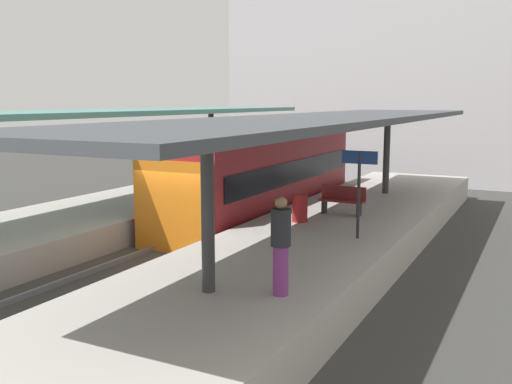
% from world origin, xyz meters
% --- Properties ---
extents(ground_plane, '(80.00, 80.00, 0.00)m').
position_xyz_m(ground_plane, '(0.00, 0.00, 0.00)').
color(ground_plane, '#383835').
extents(platform_left, '(4.40, 28.00, 1.00)m').
position_xyz_m(platform_left, '(-3.80, 0.00, 0.50)').
color(platform_left, '#ADA8A0').
rests_on(platform_left, ground_plane).
extents(platform_right, '(4.40, 28.00, 1.00)m').
position_xyz_m(platform_right, '(3.80, 0.00, 0.50)').
color(platform_right, '#ADA8A0').
rests_on(platform_right, ground_plane).
extents(track_ballast, '(3.20, 28.00, 0.20)m').
position_xyz_m(track_ballast, '(0.00, 0.00, 0.10)').
color(track_ballast, '#423F3D').
rests_on(track_ballast, ground_plane).
extents(rail_near_side, '(0.08, 28.00, 0.14)m').
position_xyz_m(rail_near_side, '(-0.72, 0.00, 0.27)').
color(rail_near_side, slate).
rests_on(rail_near_side, track_ballast).
extents(rail_far_side, '(0.08, 28.00, 0.14)m').
position_xyz_m(rail_far_side, '(0.72, 0.00, 0.27)').
color(rail_far_side, slate).
rests_on(rail_far_side, track_ballast).
extents(commuter_train, '(2.78, 10.98, 3.10)m').
position_xyz_m(commuter_train, '(0.00, 4.86, 1.73)').
color(commuter_train, maroon).
rests_on(commuter_train, track_ballast).
extents(canopy_left, '(4.18, 21.00, 3.13)m').
position_xyz_m(canopy_left, '(-3.80, 1.40, 4.01)').
color(canopy_left, '#333335').
rests_on(canopy_left, platform_left).
extents(canopy_right, '(4.18, 21.00, 3.03)m').
position_xyz_m(canopy_right, '(3.80, 1.40, 3.92)').
color(canopy_right, '#333335').
rests_on(canopy_right, platform_right).
extents(platform_bench, '(1.40, 0.41, 0.86)m').
position_xyz_m(platform_bench, '(3.66, 3.07, 1.46)').
color(platform_bench, black).
rests_on(platform_bench, platform_right).
extents(platform_sign, '(0.90, 0.08, 2.21)m').
position_xyz_m(platform_sign, '(5.00, 0.27, 2.62)').
color(platform_sign, '#262628').
rests_on(platform_sign, platform_right).
extents(litter_bin, '(0.44, 0.44, 0.80)m').
position_xyz_m(litter_bin, '(2.92, 1.50, 1.40)').
color(litter_bin, maroon).
rests_on(litter_bin, platform_right).
extents(passenger_near_bench, '(0.36, 0.36, 1.78)m').
position_xyz_m(passenger_near_bench, '(5.04, -4.48, 1.93)').
color(passenger_near_bench, '#7A337A').
rests_on(passenger_near_bench, platform_right).
extents(station_building_backdrop, '(18.00, 6.00, 11.00)m').
position_xyz_m(station_building_backdrop, '(0.82, 20.00, 5.50)').
color(station_building_backdrop, '#B7B2B7').
rests_on(station_building_backdrop, ground_plane).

